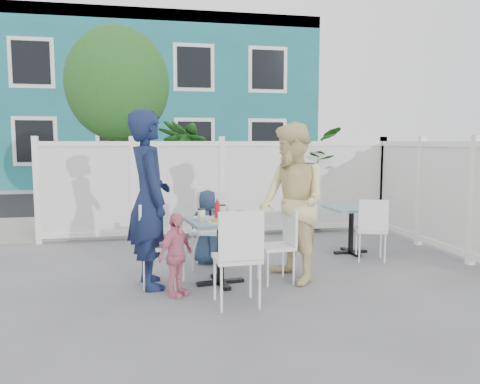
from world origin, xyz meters
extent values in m
plane|color=slate|center=(0.00, 0.00, 0.00)|extent=(80.00, 80.00, 0.00)
cube|color=gray|center=(0.00, 3.80, 0.01)|extent=(24.00, 2.60, 0.01)
cube|color=black|center=(0.00, 7.50, 0.00)|extent=(24.00, 5.00, 0.01)
cube|color=gray|center=(0.00, 10.60, 0.01)|extent=(24.00, 1.60, 0.01)
cube|color=#1C6469|center=(-0.50, 14.00, 3.00)|extent=(11.00, 6.00, 6.00)
cube|color=white|center=(-0.50, 11.04, 5.80)|extent=(11.00, 0.08, 0.40)
cube|color=black|center=(-3.00, 11.02, 1.60)|extent=(1.20, 0.04, 1.40)
cube|color=black|center=(1.00, 11.02, 1.60)|extent=(1.20, 0.04, 1.40)
cube|color=black|center=(-3.00, 11.02, 4.10)|extent=(1.20, 0.04, 1.40)
cube|color=black|center=(1.00, 11.02, 4.10)|extent=(1.20, 0.04, 1.40)
cube|color=white|center=(0.10, 2.40, 0.82)|extent=(5.80, 0.04, 1.40)
cube|color=white|center=(0.10, 2.40, 1.56)|extent=(5.86, 0.08, 0.08)
cube|color=white|center=(0.10, 2.40, 0.06)|extent=(5.86, 0.08, 0.12)
cube|color=white|center=(3.00, 0.60, 0.82)|extent=(0.04, 3.60, 1.40)
cube|color=white|center=(3.00, 0.60, 1.56)|extent=(0.08, 3.66, 0.08)
cube|color=white|center=(3.00, 0.60, 0.06)|extent=(0.08, 3.66, 0.12)
cylinder|color=#382316|center=(-1.60, 3.30, 1.20)|extent=(0.12, 0.12, 2.40)
ellipsoid|color=#174C16|center=(-1.60, 3.30, 2.60)|extent=(1.80, 1.62, 1.98)
cube|color=yellow|center=(-2.52, 4.00, 0.61)|extent=(0.71, 0.54, 1.23)
imported|color=#174C16|center=(-0.40, 3.10, 0.98)|extent=(1.55, 1.55, 1.95)
imported|color=#174C16|center=(1.67, 3.00, 0.92)|extent=(2.02, 2.12, 1.85)
cube|color=#406F80|center=(-0.33, -0.20, 0.71)|extent=(0.79, 0.79, 0.04)
cylinder|color=black|center=(-0.33, -0.20, 0.36)|extent=(0.08, 0.08, 0.67)
cube|color=black|center=(-0.33, -0.20, 0.02)|extent=(0.55, 0.16, 0.04)
cube|color=black|center=(-0.33, -0.20, 0.02)|extent=(0.16, 0.55, 0.04)
cube|color=#406F80|center=(1.72, 0.87, 0.65)|extent=(0.67, 0.67, 0.04)
cylinder|color=black|center=(1.72, 0.87, 0.33)|extent=(0.07, 0.07, 0.62)
cube|color=black|center=(1.72, 0.87, 0.02)|extent=(0.50, 0.10, 0.04)
cube|color=black|center=(1.72, 0.87, 0.02)|extent=(0.10, 0.50, 0.04)
cube|color=white|center=(-0.95, -0.15, 0.45)|extent=(0.51, 0.52, 0.04)
cube|color=white|center=(-1.13, -0.10, 0.70)|extent=(0.15, 0.41, 0.45)
cylinder|color=white|center=(-0.73, -0.03, 0.23)|extent=(0.02, 0.02, 0.45)
cylinder|color=white|center=(-0.84, -0.38, 0.23)|extent=(0.02, 0.02, 0.45)
cylinder|color=white|center=(-1.06, 0.07, 0.23)|extent=(0.02, 0.02, 0.45)
cylinder|color=white|center=(-1.17, -0.28, 0.23)|extent=(0.02, 0.02, 0.45)
cube|color=white|center=(0.30, -0.25, 0.41)|extent=(0.40, 0.41, 0.04)
cube|color=white|center=(0.47, -0.23, 0.63)|extent=(0.06, 0.38, 0.41)
cylinder|color=white|center=(0.16, -0.43, 0.20)|extent=(0.02, 0.02, 0.41)
cylinder|color=white|center=(0.13, -0.10, 0.20)|extent=(0.02, 0.02, 0.41)
cylinder|color=white|center=(0.47, -0.40, 0.20)|extent=(0.02, 0.02, 0.41)
cylinder|color=white|center=(0.44, -0.07, 0.20)|extent=(0.02, 0.02, 0.41)
cube|color=white|center=(-0.35, 0.51, 0.47)|extent=(0.54, 0.53, 0.04)
cube|color=white|center=(-0.29, 0.70, 0.73)|extent=(0.43, 0.16, 0.47)
cylinder|color=white|center=(-0.22, 0.29, 0.24)|extent=(0.03, 0.03, 0.47)
cylinder|color=white|center=(-0.58, 0.40, 0.24)|extent=(0.03, 0.03, 0.47)
cylinder|color=white|center=(-0.12, 0.63, 0.24)|extent=(0.03, 0.03, 0.47)
cylinder|color=white|center=(-0.48, 0.74, 0.24)|extent=(0.03, 0.03, 0.47)
cube|color=white|center=(-0.27, -0.89, 0.47)|extent=(0.45, 0.43, 0.04)
cube|color=white|center=(-0.27, -1.09, 0.72)|extent=(0.44, 0.05, 0.47)
cylinder|color=white|center=(-0.47, -0.72, 0.23)|extent=(0.02, 0.02, 0.47)
cylinder|color=white|center=(-0.09, -0.71, 0.23)|extent=(0.02, 0.02, 0.47)
cylinder|color=white|center=(-0.45, -1.07, 0.23)|extent=(0.02, 0.02, 0.47)
cylinder|color=white|center=(-0.08, -1.06, 0.23)|extent=(0.02, 0.02, 0.47)
cube|color=white|center=(1.82, 0.46, 0.41)|extent=(0.47, 0.46, 0.04)
cube|color=white|center=(1.77, 0.30, 0.64)|extent=(0.37, 0.14, 0.41)
cylinder|color=white|center=(1.71, 0.66, 0.20)|extent=(0.02, 0.02, 0.41)
cylinder|color=white|center=(2.03, 0.56, 0.20)|extent=(0.02, 0.02, 0.41)
cylinder|color=white|center=(1.62, 0.37, 0.20)|extent=(0.02, 0.02, 0.41)
cylinder|color=white|center=(1.93, 0.27, 0.20)|extent=(0.02, 0.02, 0.41)
imported|color=#131D3E|center=(-1.10, -0.12, 0.97)|extent=(0.60, 0.79, 1.94)
imported|color=yellow|center=(0.49, -0.26, 0.91)|extent=(0.87, 1.01, 1.81)
imported|color=#1D2F48|center=(-0.35, 0.71, 0.49)|extent=(0.54, 0.43, 0.98)
imported|color=#D8718D|center=(-0.84, -0.53, 0.44)|extent=(0.50, 0.53, 0.87)
cylinder|color=white|center=(-0.37, -0.39, 0.74)|extent=(0.24, 0.24, 0.01)
cylinder|color=white|center=(-0.51, -0.10, 0.74)|extent=(0.24, 0.24, 0.02)
imported|color=white|center=(-0.10, -0.19, 0.76)|extent=(0.25, 0.25, 0.06)
cylinder|color=beige|center=(-0.54, -0.24, 0.80)|extent=(0.08, 0.08, 0.12)
cylinder|color=beige|center=(-0.27, 0.01, 0.80)|extent=(0.08, 0.08, 0.13)
cylinder|color=#AE0E19|center=(-0.35, -0.13, 0.82)|extent=(0.06, 0.06, 0.18)
cylinder|color=white|center=(-0.40, 0.05, 0.77)|extent=(0.03, 0.03, 0.07)
cylinder|color=black|center=(-0.41, 0.04, 0.77)|extent=(0.03, 0.03, 0.07)
camera|label=1|loc=(-1.10, -5.28, 1.60)|focal=35.00mm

